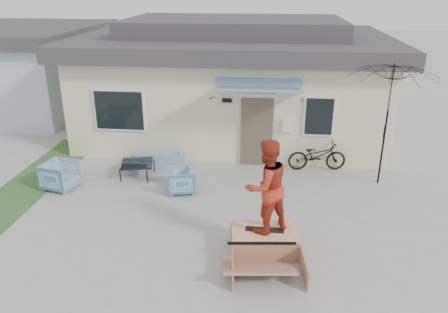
# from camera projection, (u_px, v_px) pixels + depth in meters

# --- Properties ---
(ground) EXTENTS (90.00, 90.00, 0.00)m
(ground) POSITION_uv_depth(u_px,v_px,m) (201.00, 242.00, 9.55)
(ground) COLOR #989894
(ground) RESTS_ON ground
(grass_strip) EXTENTS (1.40, 8.00, 0.01)m
(grass_strip) POSITION_uv_depth(u_px,v_px,m) (23.00, 190.00, 11.91)
(grass_strip) COLOR #2C5325
(grass_strip) RESTS_ON ground
(house) EXTENTS (10.80, 8.49, 4.10)m
(house) POSITION_uv_depth(u_px,v_px,m) (234.00, 78.00, 16.20)
(house) COLOR beige
(house) RESTS_ON ground
(loveseat) EXTENTS (1.70, 0.69, 0.64)m
(loveseat) POSITION_uv_depth(u_px,v_px,m) (157.00, 155.00, 13.41)
(loveseat) COLOR #22648F
(loveseat) RESTS_ON ground
(armchair_left) EXTENTS (0.92, 0.96, 0.84)m
(armchair_left) POSITION_uv_depth(u_px,v_px,m) (60.00, 174.00, 11.88)
(armchair_left) COLOR #22648F
(armchair_left) RESTS_ON ground
(armchair_right) EXTENTS (0.82, 0.85, 0.73)m
(armchair_right) POSITION_uv_depth(u_px,v_px,m) (181.00, 179.00, 11.69)
(armchair_right) COLOR #22648F
(armchair_right) RESTS_ON ground
(coffee_table) EXTENTS (1.04, 1.04, 0.43)m
(coffee_table) POSITION_uv_depth(u_px,v_px,m) (138.00, 170.00, 12.66)
(coffee_table) COLOR black
(coffee_table) RESTS_ON ground
(bicycle) EXTENTS (1.77, 0.80, 1.10)m
(bicycle) POSITION_uv_depth(u_px,v_px,m) (317.00, 152.00, 13.00)
(bicycle) COLOR black
(bicycle) RESTS_ON ground
(patio_umbrella) EXTENTS (2.67, 2.53, 2.20)m
(patio_umbrella) POSITION_uv_depth(u_px,v_px,m) (386.00, 123.00, 11.71)
(patio_umbrella) COLOR black
(patio_umbrella) RESTS_ON ground
(skate_ramp) EXTENTS (1.55, 1.95, 0.45)m
(skate_ramp) POSITION_uv_depth(u_px,v_px,m) (264.00, 241.00, 9.19)
(skate_ramp) COLOR #94664B
(skate_ramp) RESTS_ON ground
(skateboard) EXTENTS (0.80, 0.22, 0.05)m
(skateboard) POSITION_uv_depth(u_px,v_px,m) (265.00, 229.00, 9.13)
(skateboard) COLOR black
(skateboard) RESTS_ON skate_ramp
(skater) EXTENTS (1.22, 1.17, 1.98)m
(skater) POSITION_uv_depth(u_px,v_px,m) (266.00, 185.00, 8.76)
(skater) COLOR #A9301D
(skater) RESTS_ON skateboard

